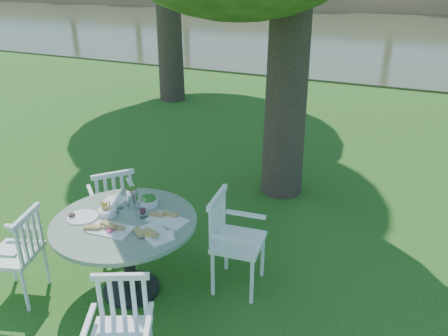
# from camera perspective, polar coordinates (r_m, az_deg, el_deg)

# --- Properties ---
(ground) EXTENTS (140.00, 140.00, 0.00)m
(ground) POSITION_cam_1_polar(r_m,az_deg,el_deg) (5.39, -0.92, -9.08)
(ground) COLOR #133F0D
(ground) RESTS_ON ground
(table) EXTENTS (1.36, 1.36, 0.83)m
(table) POSITION_cam_1_polar(r_m,az_deg,el_deg) (4.31, -12.68, -8.53)
(table) COLOR black
(table) RESTS_ON ground
(chair_ne) EXTENTS (0.53, 0.56, 1.00)m
(chair_ne) POSITION_cam_1_polar(r_m,az_deg,el_deg) (4.35, 0.66, -8.65)
(chair_ne) COLOR white
(chair_ne) RESTS_ON ground
(chair_nw) EXTENTS (0.64, 0.65, 0.94)m
(chair_nw) POSITION_cam_1_polar(r_m,az_deg,el_deg) (5.23, -14.18, -4.00)
(chair_nw) COLOR white
(chair_nw) RESTS_ON ground
(chair_sw) EXTENTS (0.57, 0.59, 0.93)m
(chair_sw) POSITION_cam_1_polar(r_m,az_deg,el_deg) (4.63, -24.96, -9.60)
(chair_sw) COLOR white
(chair_sw) RESTS_ON ground
(chair_se) EXTENTS (0.58, 0.57, 0.87)m
(chair_se) POSITION_cam_1_polar(r_m,az_deg,el_deg) (3.60, -13.21, -18.97)
(chair_se) COLOR white
(chair_se) RESTS_ON ground
(tableware) EXTENTS (1.14, 0.78, 0.22)m
(tableware) POSITION_cam_1_polar(r_m,az_deg,el_deg) (4.28, -12.22, -5.53)
(tableware) COLOR white
(tableware) RESTS_ON table
(river) EXTENTS (100.00, 28.00, 0.12)m
(river) POSITION_cam_1_polar(r_m,az_deg,el_deg) (27.29, 21.76, 16.04)
(river) COLOR #393D24
(river) RESTS_ON ground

